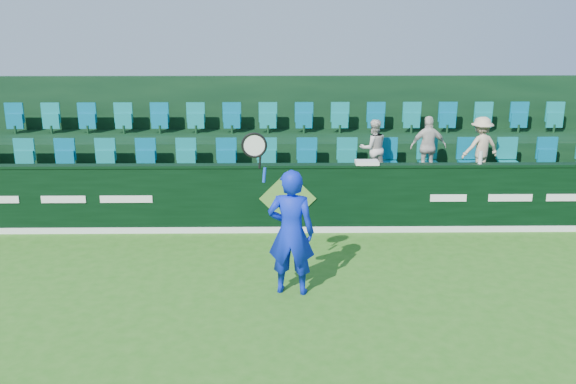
{
  "coord_description": "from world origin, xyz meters",
  "views": [
    {
      "loc": [
        -0.14,
        -7.9,
        4.28
      ],
      "look_at": [
        -0.01,
        2.8,
        1.15
      ],
      "focal_mm": 40.0,
      "sensor_mm": 36.0,
      "label": 1
    }
  ],
  "objects_px": {
    "spectator_left": "(373,148)",
    "spectator_right": "(481,147)",
    "tennis_player": "(291,232)",
    "towel": "(367,162)",
    "spectator_middle": "(428,147)",
    "drinks_bottle": "(480,157)"
  },
  "relations": [
    {
      "from": "tennis_player",
      "to": "spectator_left",
      "type": "distance_m",
      "value": 4.31
    },
    {
      "from": "spectator_right",
      "to": "drinks_bottle",
      "type": "height_order",
      "value": "spectator_right"
    },
    {
      "from": "spectator_middle",
      "to": "drinks_bottle",
      "type": "bearing_deg",
      "value": 121.82
    },
    {
      "from": "spectator_right",
      "to": "towel",
      "type": "distance_m",
      "value": 2.76
    },
    {
      "from": "spectator_middle",
      "to": "towel",
      "type": "relative_size",
      "value": 2.91
    },
    {
      "from": "tennis_player",
      "to": "spectator_right",
      "type": "bearing_deg",
      "value": 44.14
    },
    {
      "from": "spectator_middle",
      "to": "drinks_bottle",
      "type": "distance_m",
      "value": 1.35
    },
    {
      "from": "towel",
      "to": "drinks_bottle",
      "type": "distance_m",
      "value": 2.18
    },
    {
      "from": "tennis_player",
      "to": "drinks_bottle",
      "type": "distance_m",
      "value": 4.64
    },
    {
      "from": "tennis_player",
      "to": "spectator_middle",
      "type": "xyz_separation_m",
      "value": [
        2.93,
        3.9,
        0.45
      ]
    },
    {
      "from": "spectator_right",
      "to": "spectator_left",
      "type": "bearing_deg",
      "value": -16.3
    },
    {
      "from": "tennis_player",
      "to": "towel",
      "type": "relative_size",
      "value": 5.76
    },
    {
      "from": "drinks_bottle",
      "to": "tennis_player",
      "type": "bearing_deg",
      "value": -142.86
    },
    {
      "from": "spectator_right",
      "to": "drinks_bottle",
      "type": "relative_size",
      "value": 5.09
    },
    {
      "from": "spectator_right",
      "to": "drinks_bottle",
      "type": "bearing_deg",
      "value": 56.48
    },
    {
      "from": "spectator_right",
      "to": "tennis_player",
      "type": "bearing_deg",
      "value": 27.84
    },
    {
      "from": "spectator_left",
      "to": "drinks_bottle",
      "type": "relative_size",
      "value": 4.9
    },
    {
      "from": "tennis_player",
      "to": "spectator_right",
      "type": "relative_size",
      "value": 2.01
    },
    {
      "from": "spectator_middle",
      "to": "spectator_right",
      "type": "bearing_deg",
      "value": 178.0
    },
    {
      "from": "drinks_bottle",
      "to": "spectator_middle",
      "type": "bearing_deg",
      "value": 123.82
    },
    {
      "from": "spectator_left",
      "to": "spectator_right",
      "type": "relative_size",
      "value": 0.96
    },
    {
      "from": "tennis_player",
      "to": "towel",
      "type": "distance_m",
      "value": 3.19
    }
  ]
}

